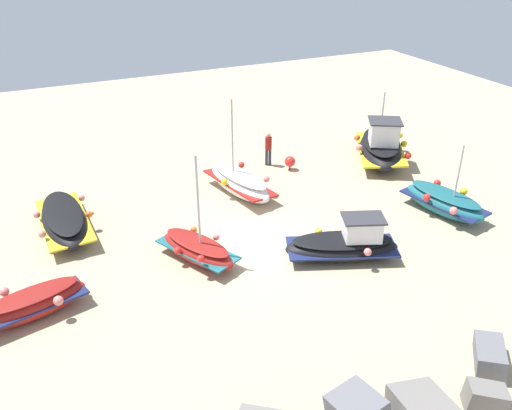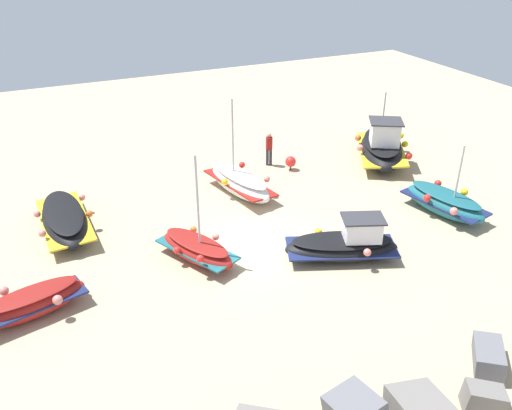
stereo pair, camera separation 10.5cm
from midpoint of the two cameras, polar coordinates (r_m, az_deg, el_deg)
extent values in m
plane|color=tan|center=(19.35, 0.33, -4.34)|extent=(50.03, 50.03, 0.00)
ellipsoid|color=white|center=(22.81, -1.60, 2.29)|extent=(2.13, 4.09, 1.01)
cube|color=maroon|center=(22.79, -1.61, 2.39)|extent=(2.08, 3.93, 0.18)
ellipsoid|color=beige|center=(22.65, -1.62, 3.16)|extent=(1.82, 3.59, 0.23)
cylinder|color=#B7B7BC|center=(22.37, -2.36, 7.39)|extent=(0.08, 0.08, 3.15)
sphere|color=red|center=(23.73, -1.37, 4.30)|extent=(0.27, 0.27, 0.27)
sphere|color=yellow|center=(22.30, -3.21, 2.49)|extent=(0.27, 0.27, 0.27)
sphere|color=#EA7F75|center=(22.40, 1.30, 2.79)|extent=(0.27, 0.27, 0.27)
ellipsoid|color=black|center=(26.75, 13.30, 5.73)|extent=(4.10, 5.08, 1.23)
cube|color=gold|center=(26.73, 13.31, 5.84)|extent=(4.01, 4.91, 0.24)
ellipsoid|color=black|center=(26.59, 13.41, 6.65)|extent=(3.56, 4.44, 0.30)
cube|color=white|center=(25.84, 13.70, 7.48)|extent=(1.72, 1.68, 1.08)
cube|color=#333338|center=(25.66, 13.84, 8.67)|extent=(1.99, 1.95, 0.06)
cylinder|color=#B7B7BC|center=(26.76, 13.54, 9.41)|extent=(0.08, 0.08, 2.14)
sphere|color=yellow|center=(28.04, 15.30, 7.16)|extent=(0.31, 0.31, 0.31)
sphere|color=orange|center=(27.11, 10.93, 7.05)|extent=(0.31, 0.31, 0.31)
sphere|color=yellow|center=(26.80, 15.71, 6.27)|extent=(0.31, 0.31, 0.31)
sphere|color=#EA7F75|center=(25.89, 11.14, 6.01)|extent=(0.31, 0.31, 0.31)
sphere|color=red|center=(25.63, 16.11, 5.05)|extent=(0.31, 0.31, 0.31)
ellipsoid|color=maroon|center=(18.50, -6.14, -4.81)|extent=(2.37, 3.34, 0.77)
cube|color=#1E6670|center=(18.48, -6.14, -4.71)|extent=(2.35, 3.24, 0.07)
ellipsoid|color=maroon|center=(18.33, -6.19, -3.97)|extent=(2.08, 2.93, 0.13)
cylinder|color=#B7B7BC|center=(17.40, -6.08, 0.47)|extent=(0.08, 0.08, 3.19)
sphere|color=red|center=(17.43, -5.81, -5.72)|extent=(0.25, 0.25, 0.25)
sphere|color=#EA7F75|center=(18.53, -4.15, -3.40)|extent=(0.25, 0.25, 0.25)
sphere|color=red|center=(18.20, -8.25, -4.80)|extent=(0.25, 0.25, 0.25)
sphere|color=orange|center=(19.29, -6.52, -2.62)|extent=(0.25, 0.25, 0.25)
ellipsoid|color=black|center=(21.31, -19.61, -1.54)|extent=(1.72, 4.38, 0.92)
cube|color=gold|center=(21.29, -19.62, -1.44)|extent=(1.74, 4.21, 0.14)
ellipsoid|color=black|center=(21.14, -19.76, -0.69)|extent=(1.49, 3.86, 0.20)
sphere|color=#EA7F75|center=(22.28, -17.93, 0.77)|extent=(0.26, 0.26, 0.26)
sphere|color=#EA7F75|center=(21.47, -22.18, -0.90)|extent=(0.26, 0.26, 0.26)
sphere|color=orange|center=(20.93, -17.20, -0.90)|extent=(0.26, 0.26, 0.26)
sphere|color=#EA7F75|center=(20.14, -21.69, -2.85)|extent=(0.26, 0.26, 0.26)
ellipsoid|color=black|center=(18.76, 9.25, -4.57)|extent=(4.17, 2.75, 0.80)
cube|color=navy|center=(18.74, 9.26, -4.48)|extent=(4.03, 2.72, 0.12)
ellipsoid|color=black|center=(18.60, 9.33, -3.77)|extent=(3.66, 2.40, 0.17)
cube|color=white|center=(18.52, 11.43, -2.54)|extent=(1.45, 1.24, 0.76)
cube|color=#333338|center=(18.32, 11.55, -1.43)|extent=(1.68, 1.44, 0.06)
sphere|color=yellow|center=(19.19, 6.84, -2.87)|extent=(0.26, 0.26, 0.26)
sphere|color=#EA7F75|center=(18.10, 11.95, -4.97)|extent=(0.26, 0.26, 0.26)
ellipsoid|color=maroon|center=(17.29, -22.56, -9.69)|extent=(3.35, 1.83, 0.83)
cube|color=navy|center=(17.27, -22.59, -9.59)|extent=(3.23, 1.82, 0.10)
ellipsoid|color=maroon|center=(17.10, -22.77, -8.79)|extent=(2.95, 1.59, 0.16)
sphere|color=#EA7F75|center=(16.70, -20.23, -9.48)|extent=(0.29, 0.29, 0.29)
sphere|color=#EA7F75|center=(17.56, -25.14, -8.29)|extent=(0.29, 0.29, 0.29)
ellipsoid|color=#1E6670|center=(22.50, 19.56, 0.16)|extent=(1.97, 3.72, 0.92)
cube|color=navy|center=(22.48, 19.58, 0.26)|extent=(1.98, 3.59, 0.08)
ellipsoid|color=#1A565F|center=(22.33, 19.71, 1.03)|extent=(1.73, 3.27, 0.15)
cylinder|color=#B7B7BC|center=(21.69, 21.01, 3.33)|extent=(0.08, 0.08, 2.13)
sphere|color=#EA7F75|center=(21.36, 20.49, -0.63)|extent=(0.30, 0.30, 0.30)
sphere|color=yellow|center=(22.77, 21.45, 1.29)|extent=(0.30, 0.30, 0.30)
sphere|color=red|center=(21.93, 17.91, 0.71)|extent=(0.30, 0.30, 0.30)
sphere|color=red|center=(23.40, 18.95, 2.18)|extent=(0.30, 0.30, 0.30)
cylinder|color=#2D2D38|center=(25.59, 1.69, 5.14)|extent=(0.14, 0.14, 0.82)
cylinder|color=#2D2D38|center=(25.58, 1.33, 5.13)|extent=(0.14, 0.14, 0.82)
cylinder|color=maroon|center=(25.32, 1.53, 6.61)|extent=(0.32, 0.32, 0.60)
sphere|color=tan|center=(25.17, 1.54, 7.48)|extent=(0.22, 0.22, 0.22)
cube|color=slate|center=(15.77, 23.72, -14.58)|extent=(1.47, 1.58, 0.79)
cube|color=slate|center=(14.58, 23.30, -18.48)|extent=(1.17, 1.01, 0.77)
cylinder|color=#3F3F42|center=(25.25, 3.81, 3.95)|extent=(0.08, 0.08, 0.16)
sphere|color=red|center=(25.12, 3.83, 4.64)|extent=(0.50, 0.50, 0.50)
camera|label=1|loc=(0.05, -89.85, 0.08)|focal=37.52mm
camera|label=2|loc=(0.05, 90.15, -0.08)|focal=37.52mm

